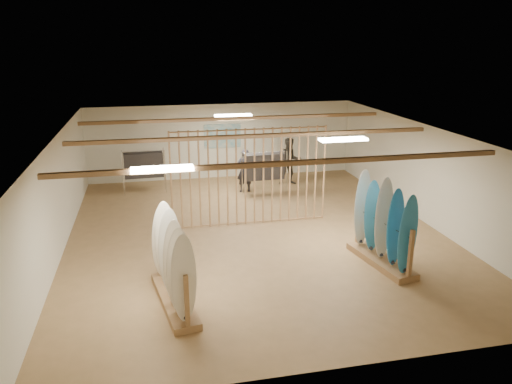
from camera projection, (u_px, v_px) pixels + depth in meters
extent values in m
plane|color=#A47D4F|center=(256.00, 234.00, 13.71)|extent=(12.00, 12.00, 0.00)
plane|color=gray|center=(256.00, 133.00, 12.88)|extent=(12.00, 12.00, 0.00)
plane|color=silver|center=(222.00, 141.00, 18.89)|extent=(12.00, 0.00, 12.00)
plane|color=silver|center=(338.00, 292.00, 7.70)|extent=(12.00, 0.00, 12.00)
plane|color=silver|center=(58.00, 197.00, 12.28)|extent=(0.00, 12.00, 12.00)
plane|color=silver|center=(426.00, 174.00, 14.31)|extent=(0.00, 12.00, 12.00)
cube|color=#9A7146|center=(256.00, 136.00, 12.90)|extent=(9.50, 6.12, 0.10)
cube|color=white|center=(256.00, 135.00, 12.90)|extent=(1.20, 0.35, 0.06)
cylinder|color=tan|center=(171.00, 182.00, 13.60)|extent=(0.05, 0.05, 2.78)
cylinder|color=tan|center=(181.00, 181.00, 13.65)|extent=(0.05, 0.05, 2.78)
cylinder|color=tan|center=(190.00, 180.00, 13.70)|extent=(0.05, 0.05, 2.78)
cylinder|color=tan|center=(200.00, 180.00, 13.75)|extent=(0.05, 0.05, 2.78)
cylinder|color=tan|center=(209.00, 179.00, 13.81)|extent=(0.05, 0.05, 2.78)
cylinder|color=tan|center=(218.00, 179.00, 13.86)|extent=(0.05, 0.05, 2.78)
cylinder|color=tan|center=(227.00, 178.00, 13.91)|extent=(0.05, 0.05, 2.78)
cylinder|color=tan|center=(236.00, 178.00, 13.96)|extent=(0.05, 0.05, 2.78)
cylinder|color=tan|center=(245.00, 177.00, 14.02)|extent=(0.05, 0.05, 2.78)
cylinder|color=tan|center=(254.00, 177.00, 14.07)|extent=(0.05, 0.05, 2.78)
cylinder|color=tan|center=(263.00, 176.00, 14.12)|extent=(0.05, 0.05, 2.78)
cylinder|color=tan|center=(272.00, 176.00, 14.17)|extent=(0.05, 0.05, 2.78)
cylinder|color=tan|center=(281.00, 175.00, 14.23)|extent=(0.05, 0.05, 2.78)
cylinder|color=tan|center=(290.00, 175.00, 14.28)|extent=(0.05, 0.05, 2.78)
cylinder|color=tan|center=(298.00, 174.00, 14.33)|extent=(0.05, 0.05, 2.78)
cylinder|color=tan|center=(307.00, 174.00, 14.38)|extent=(0.05, 0.05, 2.78)
cylinder|color=tan|center=(316.00, 173.00, 14.44)|extent=(0.05, 0.05, 2.78)
cylinder|color=tan|center=(324.00, 173.00, 14.49)|extent=(0.05, 0.05, 2.78)
cube|color=teal|center=(222.00, 136.00, 18.82)|extent=(1.40, 0.03, 0.90)
cube|color=#9A7146|center=(175.00, 300.00, 10.11)|extent=(0.89, 2.43, 0.14)
cylinder|color=black|center=(172.00, 260.00, 9.85)|extent=(0.37, 2.30, 0.01)
ellipsoid|color=silver|center=(184.00, 278.00, 8.95)|extent=(0.46, 0.13, 1.77)
ellipsoid|color=silver|center=(179.00, 269.00, 9.30)|extent=(0.46, 0.13, 1.77)
ellipsoid|color=silver|center=(174.00, 260.00, 9.65)|extent=(0.46, 0.13, 1.77)
ellipsoid|color=white|center=(170.00, 253.00, 10.00)|extent=(0.46, 0.13, 1.77)
ellipsoid|color=silver|center=(166.00, 245.00, 10.35)|extent=(0.46, 0.13, 1.77)
ellipsoid|color=silver|center=(163.00, 238.00, 10.71)|extent=(0.46, 0.13, 1.77)
cube|color=#9A7146|center=(381.00, 261.00, 11.88)|extent=(0.91, 2.22, 0.15)
cylinder|color=black|center=(384.00, 223.00, 11.60)|extent=(0.36, 2.08, 0.01)
ellipsoid|color=#2D8CD1|center=(408.00, 233.00, 10.80)|extent=(0.50, 0.14, 1.90)
ellipsoid|color=#2D8CD1|center=(395.00, 227.00, 11.18)|extent=(0.50, 0.14, 1.90)
ellipsoid|color=silver|center=(384.00, 220.00, 11.57)|extent=(0.50, 0.14, 1.90)
ellipsoid|color=#2D8CD1|center=(373.00, 214.00, 11.96)|extent=(0.50, 0.14, 1.90)
ellipsoid|color=silver|center=(363.00, 209.00, 12.35)|extent=(0.50, 0.14, 1.90)
cylinder|color=silver|center=(143.00, 151.00, 16.94)|extent=(1.41, 0.10, 0.03)
cube|color=black|center=(144.00, 165.00, 17.08)|extent=(1.32, 0.42, 0.85)
cylinder|color=silver|center=(144.00, 171.00, 17.15)|extent=(0.03, 0.03, 1.51)
cylinder|color=silver|center=(264.00, 152.00, 16.65)|extent=(1.44, 0.06, 0.03)
cube|color=black|center=(264.00, 166.00, 16.80)|extent=(1.34, 0.39, 0.87)
cylinder|color=silver|center=(264.00, 173.00, 16.87)|extent=(0.03, 0.03, 1.54)
imported|color=#242229|center=(245.00, 168.00, 17.20)|extent=(0.64, 0.45, 1.72)
imported|color=#39342C|center=(290.00, 158.00, 18.05)|extent=(0.96, 0.75, 1.95)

